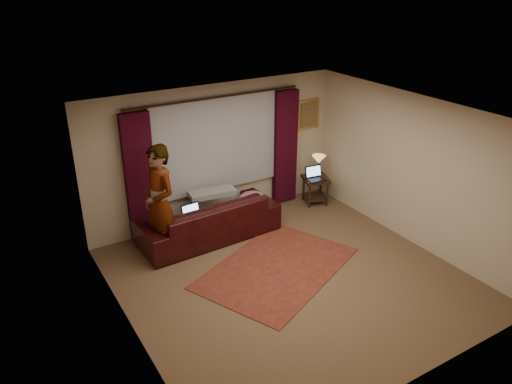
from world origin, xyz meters
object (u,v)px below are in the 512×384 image
laptop_sofa (194,213)px  person (160,203)px  sofa (208,212)px  tiffany_lamp (318,166)px  end_table (315,190)px  laptop_table (316,174)px

laptop_sofa → person: 0.70m
sofa → tiffany_lamp: size_ratio=5.71×
end_table → person: (-3.44, -0.33, 0.70)m
end_table → person: size_ratio=0.29×
sofa → laptop_table: bearing=178.9°
sofa → tiffany_lamp: 2.61m
tiffany_lamp → end_table: bearing=-148.9°
laptop_sofa → sofa: bearing=18.2°
laptop_table → person: bearing=-168.9°
end_table → person: person is taller
tiffany_lamp → laptop_table: tiffany_lamp is taller
laptop_sofa → tiffany_lamp: (2.92, 0.34, 0.16)m
sofa → end_table: (2.50, 0.15, -0.22)m
sofa → laptop_sofa: size_ratio=6.82×
sofa → person: (-0.94, -0.18, 0.48)m
tiffany_lamp → laptop_table: bearing=-136.1°
laptop_table → person: (-3.37, -0.23, 0.29)m
laptop_table → person: size_ratio=0.20×
sofa → end_table: sofa is taller
tiffany_lamp → laptop_table: (-0.16, -0.15, -0.09)m
laptop_sofa → laptop_table: size_ratio=0.95×
tiffany_lamp → laptop_table: 0.23m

